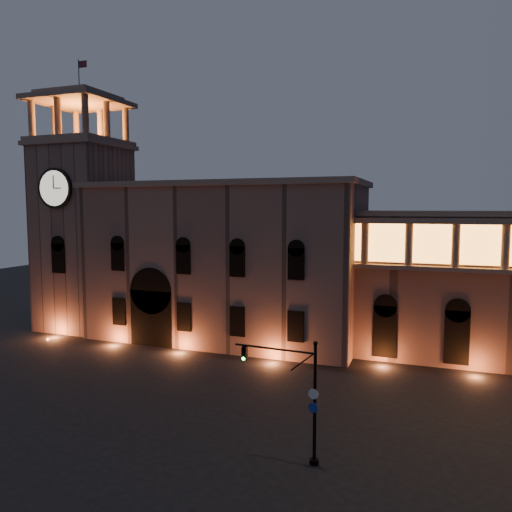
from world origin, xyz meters
The scene contains 4 objects.
ground centered at (0.00, 0.00, 0.00)m, with size 160.00×160.00×0.00m, color black.
government_building centered at (-2.08, 21.93, 8.77)m, with size 30.80×12.80×17.60m.
clock_tower centered at (-20.50, 20.98, 12.50)m, with size 9.80×9.80×32.40m.
traffic_light centered at (13.36, -2.10, 3.82)m, with size 5.30×0.68×7.28m.
Camera 1 is at (20.66, -29.18, 14.77)m, focal length 35.00 mm.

